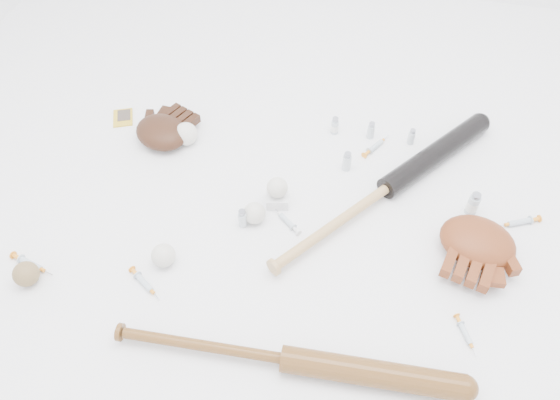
% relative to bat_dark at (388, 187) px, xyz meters
% --- Properties ---
extents(bat_dark, '(0.68, 0.85, 0.07)m').
position_rel_bat_dark_xyz_m(bat_dark, '(0.00, 0.00, 0.00)').
color(bat_dark, black).
rests_on(bat_dark, ground).
extents(bat_wood, '(0.94, 0.11, 0.07)m').
position_rel_bat_dark_xyz_m(bat_wood, '(-0.20, -0.64, -0.00)').
color(bat_wood, brown).
rests_on(bat_wood, ground).
extents(glove_dark, '(0.31, 0.31, 0.08)m').
position_rel_bat_dark_xyz_m(glove_dark, '(-0.80, 0.09, 0.00)').
color(glove_dark, '#321A0E').
rests_on(glove_dark, ground).
extents(glove_tan, '(0.32, 0.32, 0.10)m').
position_rel_bat_dark_xyz_m(glove_tan, '(0.28, -0.17, 0.01)').
color(glove_tan, maroon).
rests_on(glove_tan, ground).
extents(trading_card, '(0.10, 0.12, 0.01)m').
position_rel_bat_dark_xyz_m(trading_card, '(-0.99, 0.17, -0.03)').
color(trading_card, gold).
rests_on(trading_card, ground).
extents(pedestal, '(0.08, 0.08, 0.04)m').
position_rel_bat_dark_xyz_m(pedestal, '(-0.34, -0.11, -0.02)').
color(pedestal, white).
rests_on(pedestal, ground).
extents(baseball_on_pedestal, '(0.07, 0.07, 0.07)m').
position_rel_bat_dark_xyz_m(baseball_on_pedestal, '(-0.34, -0.11, 0.03)').
color(baseball_on_pedestal, silver).
rests_on(baseball_on_pedestal, pedestal).
extents(baseball_left, '(0.07, 0.07, 0.07)m').
position_rel_bat_dark_xyz_m(baseball_left, '(-0.61, -0.40, -0.00)').
color(baseball_left, silver).
rests_on(baseball_left, ground).
extents(baseball_upper, '(0.08, 0.08, 0.08)m').
position_rel_bat_dark_xyz_m(baseball_upper, '(-0.71, 0.10, 0.00)').
color(baseball_upper, silver).
rests_on(baseball_upper, ground).
extents(baseball_mid, '(0.07, 0.07, 0.07)m').
position_rel_bat_dark_xyz_m(baseball_mid, '(-0.39, -0.19, -0.00)').
color(baseball_mid, silver).
rests_on(baseball_mid, ground).
extents(baseball_aged, '(0.07, 0.07, 0.07)m').
position_rel_bat_dark_xyz_m(baseball_aged, '(-0.96, -0.55, -0.00)').
color(baseball_aged, brown).
rests_on(baseball_aged, ground).
extents(syringe_0, '(0.14, 0.11, 0.02)m').
position_rel_bat_dark_xyz_m(syringe_0, '(-0.64, -0.49, -0.03)').
color(syringe_0, '#ADBCC6').
rests_on(syringe_0, ground).
extents(syringe_1, '(0.12, 0.11, 0.02)m').
position_rel_bat_dark_xyz_m(syringe_1, '(-0.29, -0.18, -0.03)').
color(syringe_1, '#ADBCC6').
rests_on(syringe_1, ground).
extents(syringe_2, '(0.10, 0.15, 0.02)m').
position_rel_bat_dark_xyz_m(syringe_2, '(-0.06, 0.21, -0.03)').
color(syringe_2, '#ADBCC6').
rests_on(syringe_2, ground).
extents(syringe_3, '(0.08, 0.13, 0.02)m').
position_rel_bat_dark_xyz_m(syringe_3, '(0.25, -0.45, -0.03)').
color(syringe_3, '#ADBCC6').
rests_on(syringe_3, ground).
extents(syringe_4, '(0.16, 0.09, 0.02)m').
position_rel_bat_dark_xyz_m(syringe_4, '(0.41, -0.03, -0.03)').
color(syringe_4, '#ADBCC6').
rests_on(syringe_4, ground).
extents(syringe_5, '(0.17, 0.07, 0.02)m').
position_rel_bat_dark_xyz_m(syringe_5, '(-0.99, -0.50, -0.03)').
color(syringe_5, '#ADBCC6').
rests_on(syringe_5, ground).
extents(vial_0, '(0.03, 0.03, 0.07)m').
position_rel_bat_dark_xyz_m(vial_0, '(-0.08, 0.26, -0.00)').
color(vial_0, silver).
rests_on(vial_0, ground).
extents(vial_1, '(0.03, 0.03, 0.07)m').
position_rel_bat_dark_xyz_m(vial_1, '(-0.21, 0.26, -0.00)').
color(vial_1, silver).
rests_on(vial_1, ground).
extents(vial_2, '(0.03, 0.03, 0.07)m').
position_rel_bat_dark_xyz_m(vial_2, '(-0.14, 0.09, -0.00)').
color(vial_2, silver).
rests_on(vial_2, ground).
extents(vial_3, '(0.04, 0.04, 0.08)m').
position_rel_bat_dark_xyz_m(vial_3, '(0.27, -0.01, 0.00)').
color(vial_3, silver).
rests_on(vial_3, ground).
extents(vial_4, '(0.03, 0.03, 0.07)m').
position_rel_bat_dark_xyz_m(vial_4, '(-0.42, -0.22, -0.00)').
color(vial_4, silver).
rests_on(vial_4, ground).
extents(vial_5, '(0.02, 0.02, 0.06)m').
position_rel_bat_dark_xyz_m(vial_5, '(0.06, 0.26, -0.01)').
color(vial_5, silver).
rests_on(vial_5, ground).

